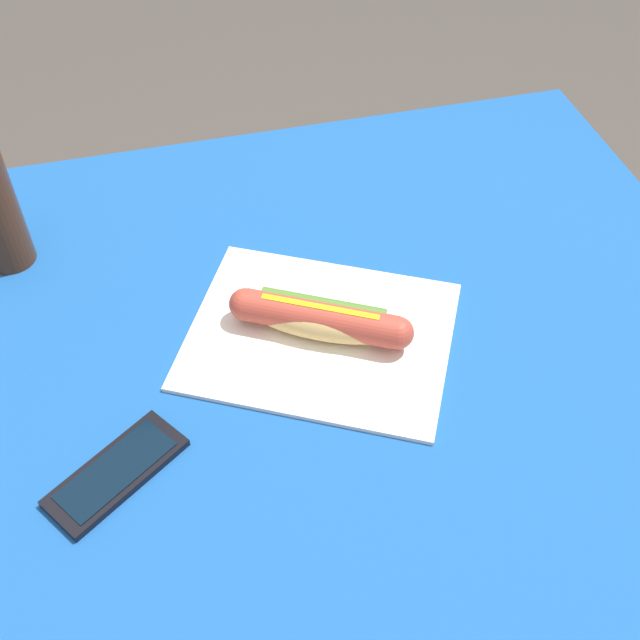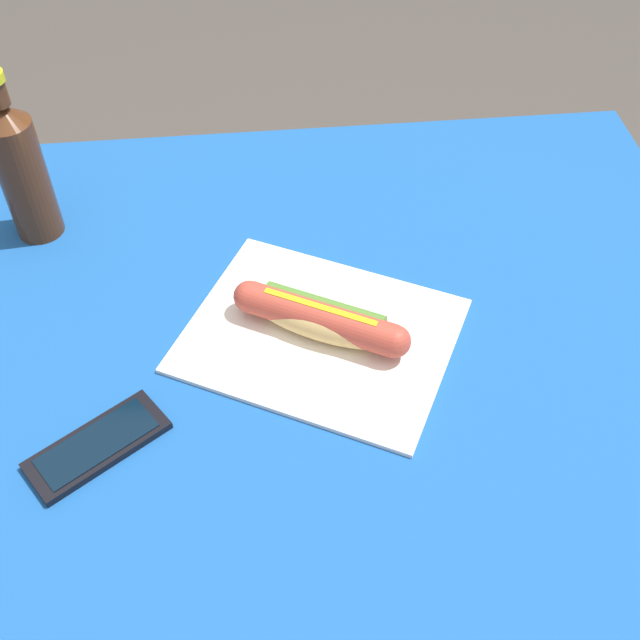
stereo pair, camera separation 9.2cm
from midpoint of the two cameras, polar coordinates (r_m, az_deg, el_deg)
The scene contains 5 objects.
ground_plane at distance 1.58m, azimuth -3.05°, elevation -20.83°, with size 6.00×6.00×0.00m, color #47423D.
dining_table at distance 1.03m, azimuth -4.42°, elevation -7.74°, with size 1.14×0.94×0.75m.
paper_wrapper at distance 0.94m, azimuth -2.80°, elevation -1.27°, with size 0.31×0.25×0.01m, color white.
hot_dog at distance 0.92m, azimuth -2.84°, elevation -0.06°, with size 0.20×0.13×0.05m.
cell_phone at distance 0.86m, azimuth -17.58°, elevation -10.66°, with size 0.16×0.14×0.01m.
Camera 1 is at (-0.11, -0.58, 1.46)m, focal length 44.16 mm.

